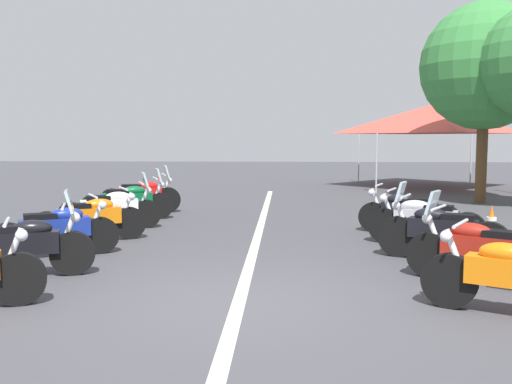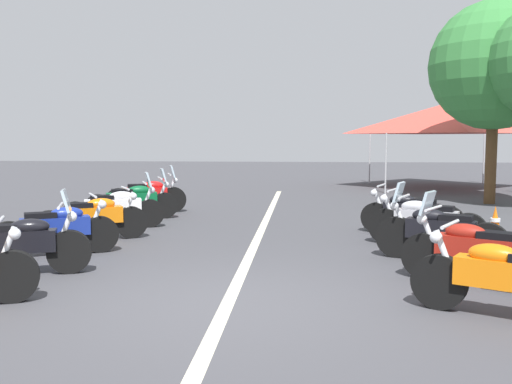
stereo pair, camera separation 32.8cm
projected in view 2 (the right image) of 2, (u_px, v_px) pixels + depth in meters
The scene contains 16 objects.
ground_plane at pixel (227, 305), 6.46m from camera, with size 80.00×80.00×0.00m, color #424247.
lane_centre_stripe at pixel (258, 237), 10.88m from camera, with size 19.03×0.16×0.01m, color beige.
motorcycle_left_row_1 at pixel (19, 243), 7.78m from camera, with size 0.88×1.93×1.20m.
motorcycle_left_row_2 at pixel (57, 229), 9.12m from camera, with size 1.15×1.82×0.99m.
motorcycle_left_row_3 at pixel (92, 217), 10.46m from camera, with size 1.17×1.89×0.99m.
motorcycle_left_row_4 at pixel (115, 207), 11.87m from camera, with size 1.00×2.04×1.19m.
motorcycle_left_row_5 at pixel (133, 200), 13.23m from camera, with size 1.01×2.05×1.20m.
motorcycle_left_row_6 at pixel (147, 195), 14.44m from camera, with size 0.90×1.98×1.22m.
motorcycle_right_row_0 at pixel (509, 278), 5.86m from camera, with size 1.17×1.90×0.99m.
motorcycle_right_row_1 at pixel (477, 251), 7.24m from camera, with size 1.17×1.83×1.20m.
motorcycle_right_row_2 at pixel (439, 231), 8.69m from camera, with size 1.00×1.90×1.22m.
motorcycle_right_row_3 at pixel (425, 221), 9.90m from camera, with size 1.00×1.95×1.00m.
motorcycle_right_row_4 at pixel (410, 212), 11.16m from camera, with size 0.97×1.94×0.98m.
traffic_cone_0 at pixel (495, 222), 10.85m from camera, with size 0.36×0.36×0.61m.
roadside_tree_1 at pixel (495, 66), 16.13m from camera, with size 3.71×3.71×5.86m.
event_tent at pixel (441, 119), 21.52m from camera, with size 5.32×5.32×3.20m.
Camera 2 is at (-6.26, -0.86, 1.91)m, focal length 39.42 mm.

